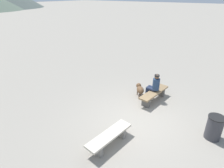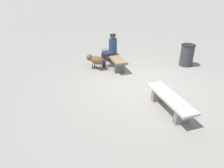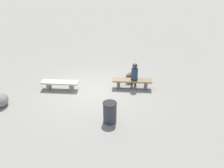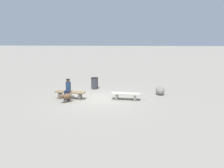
{
  "view_description": "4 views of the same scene",
  "coord_description": "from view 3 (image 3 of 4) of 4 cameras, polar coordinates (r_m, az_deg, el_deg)",
  "views": [
    {
      "loc": [
        -5.33,
        -2.73,
        4.45
      ],
      "look_at": [
        0.85,
        1.9,
        0.72
      ],
      "focal_mm": 30.22,
      "sensor_mm": 36.0,
      "label": 1
    },
    {
      "loc": [
        -5.28,
        3.38,
        3.15
      ],
      "look_at": [
        -1.14,
        1.57,
        0.84
      ],
      "focal_mm": 33.63,
      "sensor_mm": 36.0,
      "label": 2
    },
    {
      "loc": [
        0.73,
        -10.31,
        5.74
      ],
      "look_at": [
        0.82,
        -0.24,
        0.49
      ],
      "focal_mm": 39.98,
      "sensor_mm": 36.0,
      "label": 3
    },
    {
      "loc": [
        -1.82,
        11.87,
        3.59
      ],
      "look_at": [
        -0.71,
        -0.88,
        0.74
      ],
      "focal_mm": 32.19,
      "sensor_mm": 36.0,
      "label": 4
    }
  ],
  "objects": [
    {
      "name": "ground",
      "position": [
        11.84,
        -3.99,
        -1.69
      ],
      "size": [
        210.0,
        210.0,
        0.06
      ],
      "primitive_type": "cube",
      "color": "gray"
    },
    {
      "name": "bench_left",
      "position": [
        12.02,
        -11.81,
        0.03
      ],
      "size": [
        1.77,
        0.6,
        0.42
      ],
      "rotation": [
        0.0,
        0.0,
        -0.09
      ],
      "color": "gray",
      "rests_on": "ground"
    },
    {
      "name": "bench_right",
      "position": [
        11.89,
        4.64,
        0.42
      ],
      "size": [
        1.9,
        0.6,
        0.47
      ],
      "rotation": [
        0.0,
        0.0,
        -0.09
      ],
      "color": "#605B56",
      "rests_on": "ground"
    },
    {
      "name": "seated_person",
      "position": [
        11.8,
        5.15,
        2.3
      ],
      "size": [
        0.34,
        0.6,
        1.26
      ],
      "rotation": [
        0.0,
        0.0,
        -0.05
      ],
      "color": "navy",
      "rests_on": "ground"
    },
    {
      "name": "dog",
      "position": [
        12.53,
        4.44,
        2.07
      ],
      "size": [
        0.66,
        0.64,
        0.54
      ],
      "rotation": [
        0.0,
        0.0,
        0.75
      ],
      "color": "brown",
      "rests_on": "ground"
    },
    {
      "name": "trash_bin",
      "position": [
        9.49,
        -0.5,
        -6.51
      ],
      "size": [
        0.54,
        0.54,
        0.85
      ],
      "color": "#38383D",
      "rests_on": "ground"
    },
    {
      "name": "boulder",
      "position": [
        11.54,
        -24.06,
        -3.36
      ],
      "size": [
        0.61,
        0.82,
        0.55
      ],
      "primitive_type": "ellipsoid",
      "rotation": [
        0.0,
        0.0,
        3.18
      ],
      "color": "gray",
      "rests_on": "ground"
    }
  ]
}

